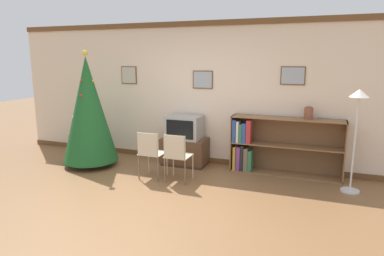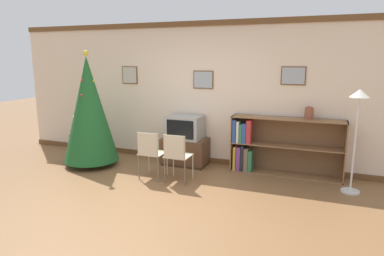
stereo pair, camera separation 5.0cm
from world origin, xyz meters
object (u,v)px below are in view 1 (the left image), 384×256
(bookshelf, at_px, (266,146))
(vase, at_px, (309,113))
(christmas_tree, at_px, (88,110))
(folding_chair_left, at_px, (150,152))
(standing_lamp, at_px, (357,114))
(folding_chair_right, at_px, (177,155))
(television, at_px, (185,127))
(tv_console, at_px, (185,151))

(bookshelf, relative_size, vase, 9.12)
(christmas_tree, height_order, folding_chair_left, christmas_tree)
(standing_lamp, bearing_deg, vase, 143.95)
(folding_chair_right, distance_m, vase, 2.33)
(television, bearing_deg, folding_chair_left, -104.18)
(bookshelf, bearing_deg, television, -176.44)
(tv_console, height_order, folding_chair_left, folding_chair_left)
(bookshelf, bearing_deg, folding_chair_left, -149.32)
(folding_chair_left, bearing_deg, christmas_tree, 168.37)
(bookshelf, distance_m, vase, 0.93)
(vase, bearing_deg, christmas_tree, -168.69)
(folding_chair_left, bearing_deg, folding_chair_right, 0.00)
(television, distance_m, folding_chair_left, 1.02)
(television, bearing_deg, vase, 3.04)
(standing_lamp, bearing_deg, bookshelf, 160.68)
(tv_console, distance_m, folding_chair_left, 1.01)
(folding_chair_left, distance_m, vase, 2.75)
(christmas_tree, height_order, vase, christmas_tree)
(television, xyz_separation_m, standing_lamp, (2.90, -0.39, 0.48))
(christmas_tree, bearing_deg, television, 21.51)
(television, bearing_deg, bookshelf, 3.56)
(vase, bearing_deg, folding_chair_right, -151.46)
(tv_console, relative_size, bookshelf, 0.45)
(vase, bearing_deg, tv_console, -177.02)
(folding_chair_right, bearing_deg, christmas_tree, 171.25)
(vase, bearing_deg, standing_lamp, -36.05)
(folding_chair_left, height_order, bookshelf, bookshelf)
(television, bearing_deg, tv_console, 90.00)
(tv_console, distance_m, folding_chair_right, 1.01)
(folding_chair_left, xyz_separation_m, folding_chair_right, (0.48, 0.00, 0.00))
(television, xyz_separation_m, folding_chair_right, (0.24, -0.95, -0.27))
(christmas_tree, relative_size, vase, 10.32)
(bookshelf, bearing_deg, tv_console, -176.54)
(bookshelf, xyz_separation_m, vase, (0.68, 0.02, 0.63))
(standing_lamp, bearing_deg, tv_console, 172.34)
(vase, relative_size, standing_lamp, 0.13)
(standing_lamp, bearing_deg, folding_chair_left, -169.81)
(tv_console, bearing_deg, standing_lamp, -7.66)
(television, bearing_deg, christmas_tree, -158.49)
(folding_chair_left, xyz_separation_m, vase, (2.45, 1.07, 0.64))
(folding_chair_left, distance_m, folding_chair_right, 0.48)
(television, distance_m, folding_chair_right, 1.02)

